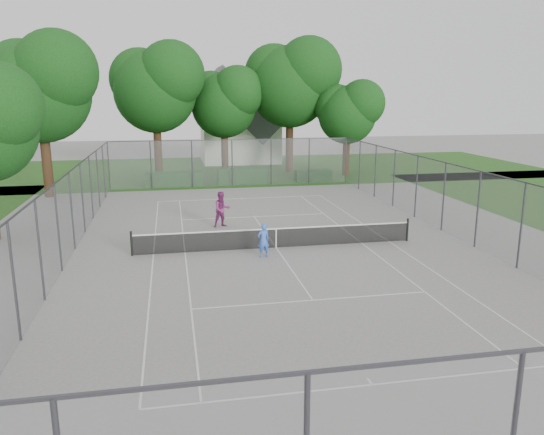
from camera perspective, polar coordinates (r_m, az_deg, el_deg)
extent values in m
plane|color=slate|center=(24.23, 0.45, -3.29)|extent=(120.00, 120.00, 0.00)
cube|color=#1E4714|center=(49.48, -5.48, 5.16)|extent=(60.00, 20.00, 0.00)
cube|color=silver|center=(13.67, 10.71, -17.25)|extent=(10.97, 0.06, 0.01)
cube|color=silver|center=(35.64, -3.30, 2.06)|extent=(10.97, 0.06, 0.01)
cube|color=silver|center=(23.82, -12.64, -3.91)|extent=(0.06, 23.77, 0.01)
cube|color=silver|center=(25.83, 12.48, -2.55)|extent=(0.06, 23.77, 0.01)
cube|color=silver|center=(23.80, -9.34, -3.77)|extent=(0.06, 23.77, 0.01)
cube|color=silver|center=(25.33, 9.62, -2.74)|extent=(0.06, 23.77, 0.01)
cube|color=silver|center=(18.35, 4.41, -8.85)|extent=(8.23, 0.06, 0.01)
cube|color=silver|center=(30.33, -1.92, 0.09)|extent=(8.23, 0.06, 0.01)
cube|color=silver|center=(24.23, 0.45, -3.28)|extent=(0.06, 12.80, 0.01)
cube|color=silver|center=(13.79, 10.48, -16.95)|extent=(0.06, 0.30, 0.01)
cube|color=silver|center=(35.49, -3.27, 2.01)|extent=(0.06, 0.30, 0.01)
cylinder|color=black|center=(23.72, -14.88, -2.74)|extent=(0.10, 0.10, 1.10)
cylinder|color=black|center=(26.06, 14.36, -1.28)|extent=(0.10, 0.10, 1.10)
cube|color=black|center=(24.11, 0.45, -2.27)|extent=(12.67, 0.01, 0.86)
cube|color=silver|center=(23.99, 0.45, -1.21)|extent=(12.77, 0.03, 0.06)
cube|color=silver|center=(24.11, 0.45, -2.29)|extent=(0.05, 0.02, 0.88)
cylinder|color=#38383D|center=(40.36, -17.15, 5.32)|extent=(0.08, 0.08, 3.50)
cylinder|color=#38383D|center=(42.34, 7.95, 6.12)|extent=(0.08, 0.08, 3.50)
cube|color=slate|center=(40.37, -4.30, 5.87)|extent=(18.00, 0.02, 3.50)
cube|color=slate|center=(23.77, -21.34, -0.18)|extent=(0.02, 34.00, 3.50)
cube|color=slate|center=(27.01, 19.53, 1.48)|extent=(0.02, 34.00, 3.50)
cube|color=#38383D|center=(8.11, 25.40, -12.84)|extent=(18.00, 0.05, 0.05)
cube|color=#38383D|center=(40.19, -4.35, 8.34)|extent=(18.00, 0.05, 0.05)
cube|color=#38383D|center=(23.46, -21.70, 3.98)|extent=(0.05, 34.00, 0.05)
cube|color=#38383D|center=(26.73, 19.82, 5.16)|extent=(0.05, 34.00, 0.05)
cylinder|color=#311E12|center=(45.43, -12.16, 7.18)|extent=(0.65, 0.65, 4.69)
sphere|color=#0E3510|center=(45.20, -12.46, 13.09)|extent=(6.67, 6.67, 6.67)
sphere|color=#0E3510|center=(44.21, -10.79, 14.90)|extent=(5.34, 5.34, 5.34)
sphere|color=#0E3510|center=(46.09, -13.99, 14.25)|extent=(5.00, 5.00, 5.00)
cylinder|color=#311E12|center=(47.06, -5.10, 7.15)|extent=(0.61, 0.61, 3.92)
sphere|color=#0E3510|center=(46.81, -5.20, 11.92)|extent=(5.58, 5.58, 5.58)
sphere|color=#0E3510|center=(46.09, -3.71, 13.31)|extent=(4.46, 4.46, 4.46)
sphere|color=#0E3510|center=(47.41, -6.52, 12.92)|extent=(4.18, 4.18, 4.18)
cylinder|color=#311E12|center=(47.79, 1.89, 7.92)|extent=(0.66, 0.66, 4.96)
sphere|color=#0E3510|center=(47.59, 1.93, 13.86)|extent=(7.06, 7.06, 7.06)
sphere|color=#0E3510|center=(46.94, 3.99, 15.57)|extent=(5.65, 5.65, 5.65)
sphere|color=#0E3510|center=(48.23, 0.22, 15.12)|extent=(5.29, 5.29, 5.29)
cylinder|color=#311E12|center=(46.05, 7.97, 6.63)|extent=(0.59, 0.59, 3.42)
sphere|color=#0E3510|center=(45.79, 8.11, 10.88)|extent=(4.86, 4.86, 4.86)
sphere|color=#0E3510|center=(45.40, 9.64, 12.04)|extent=(3.89, 3.89, 3.89)
sphere|color=#0E3510|center=(46.08, 6.86, 11.84)|extent=(3.65, 3.65, 3.65)
cylinder|color=#311E12|center=(39.07, -23.05, 5.45)|extent=(0.65, 0.65, 4.64)
sphere|color=#0E3510|center=(38.81, -23.68, 12.22)|extent=(6.59, 6.59, 6.59)
sphere|color=#0E3510|center=(37.60, -22.18, 14.37)|extent=(5.28, 5.28, 5.28)
sphere|color=#0E3510|center=(39.88, -25.22, 13.50)|extent=(4.95, 4.95, 4.95)
cube|color=#143F14|center=(41.07, -10.47, 4.10)|extent=(4.30, 1.29, 1.08)
cube|color=#143F14|center=(41.53, -3.22, 4.48)|extent=(3.78, 1.08, 1.19)
cube|color=#143F14|center=(42.84, 4.44, 4.51)|extent=(2.89, 1.06, 0.87)
cube|color=silver|center=(54.74, -3.48, 8.97)|extent=(7.62, 5.72, 5.72)
cube|color=#4F5054|center=(54.61, -3.52, 11.96)|extent=(7.55, 5.91, 7.55)
imported|color=blue|center=(22.76, -0.93, -2.47)|extent=(0.60, 0.47, 1.47)
imported|color=#7B2964|center=(27.97, -5.40, 0.88)|extent=(1.06, 0.92, 1.87)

